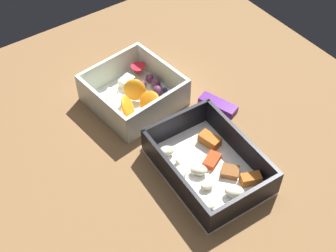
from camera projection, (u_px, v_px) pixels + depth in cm
name	position (u px, v px, depth cm)	size (l,w,h in cm)	color
table_surface	(166.00, 145.00, 78.77)	(80.00, 80.00, 2.00)	brown
pasta_container	(208.00, 165.00, 72.53)	(19.56, 14.05, 5.22)	white
fruit_bowl	(134.00, 94.00, 82.82)	(15.95, 15.83, 5.70)	silver
candy_bar	(218.00, 105.00, 83.03)	(7.00, 2.40, 1.20)	#51197A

